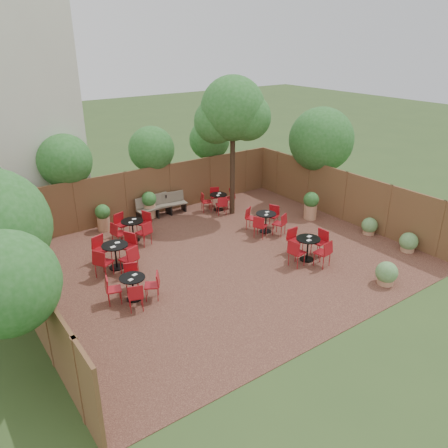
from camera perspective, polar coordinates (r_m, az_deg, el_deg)
ground at (r=14.95m, az=-0.44°, el=-4.58°), size 80.00×80.00×0.00m
courtyard_paving at (r=14.94m, az=-0.44°, el=-4.54°), size 12.00×10.00×0.02m
fence_back at (r=18.54m, az=-9.42°, el=4.08°), size 12.00×0.08×2.00m
fence_left at (r=12.45m, az=-23.85°, el=-7.58°), size 0.08×10.00×2.00m
fence_right at (r=18.38m, az=15.04°, el=3.42°), size 0.08×10.00×2.00m
neighbour_building at (r=19.31m, az=-26.52°, el=11.98°), size 5.00×4.00×8.00m
overhang_foliage at (r=14.77m, az=-11.29°, el=6.06°), size 15.84×10.23×2.77m
courtyard_tree at (r=17.63m, az=1.13°, el=13.89°), size 2.66×2.56×5.52m
park_bench_left at (r=18.69m, az=-6.95°, el=2.65°), size 1.45×0.59×0.87m
park_bench_right at (r=18.37m, az=-8.98°, el=2.22°), size 1.49×0.56×0.90m
bistro_tables at (r=15.46m, az=-3.48°, el=-1.73°), size 7.59×6.97×0.94m
planters at (r=17.11m, az=-9.42°, el=1.07°), size 11.26×4.49×1.14m
low_shrubs at (r=15.92m, az=20.18°, el=-2.91°), size 3.21×3.23×0.71m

